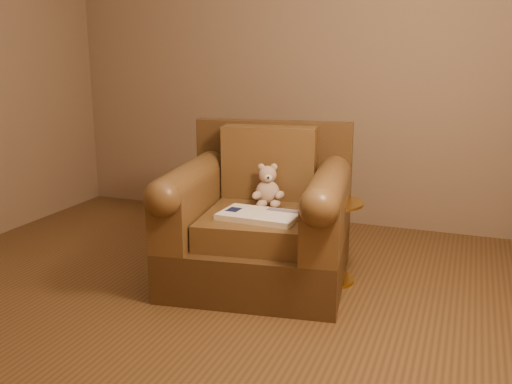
% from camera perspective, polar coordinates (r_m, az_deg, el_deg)
% --- Properties ---
extents(floor, '(4.00, 4.00, 0.00)m').
position_cam_1_polar(floor, '(3.54, -8.00, -10.87)').
color(floor, brown).
rests_on(floor, ground).
extents(room, '(4.02, 4.02, 2.71)m').
position_cam_1_polar(room, '(3.22, -9.08, 18.02)').
color(room, '#856B51').
rests_on(room, ground).
extents(armchair, '(1.25, 1.20, 1.00)m').
position_cam_1_polar(armchair, '(3.75, 0.47, -2.95)').
color(armchair, '#432D16').
rests_on(armchair, floor).
extents(teddy_bear, '(0.21, 0.24, 0.28)m').
position_cam_1_polar(teddy_bear, '(3.78, 1.18, 0.27)').
color(teddy_bear, tan).
rests_on(teddy_bear, armchair).
extents(guidebook, '(0.49, 0.31, 0.04)m').
position_cam_1_polar(guidebook, '(3.49, 0.32, -2.37)').
color(guidebook, beige).
rests_on(guidebook, armchair).
extents(side_table, '(0.39, 0.39, 0.54)m').
position_cam_1_polar(side_table, '(3.74, 7.61, -4.64)').
color(side_table, gold).
rests_on(side_table, floor).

